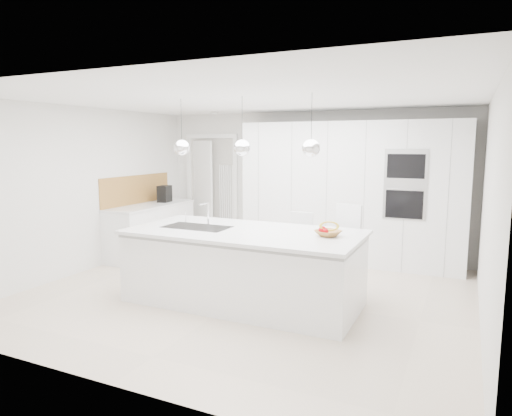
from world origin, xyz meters
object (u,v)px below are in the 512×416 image
at_px(fruit_bowl, 328,233).
at_px(espresso_machine, 165,194).
at_px(bar_stool_right, 345,251).
at_px(bar_stool_left, 298,250).
at_px(island_base, 243,269).

distance_m(fruit_bowl, espresso_machine, 3.96).
bearing_deg(bar_stool_right, bar_stool_left, -175.46).
bearing_deg(bar_stool_left, fruit_bowl, -56.14).
height_order(bar_stool_left, bar_stool_right, bar_stool_right).
bearing_deg(island_base, bar_stool_left, 68.52).
height_order(island_base, espresso_machine, espresso_machine).
xyz_separation_m(island_base, bar_stool_right, (1.07, 0.80, 0.15)).
relative_size(fruit_bowl, bar_stool_right, 0.24).
relative_size(fruit_bowl, espresso_machine, 0.96).
height_order(espresso_machine, bar_stool_left, espresso_machine).
distance_m(island_base, fruit_bowl, 1.15).
relative_size(island_base, fruit_bowl, 9.86).
distance_m(island_base, bar_stool_right, 1.34).
bearing_deg(espresso_machine, fruit_bowl, -37.29).
bearing_deg(bar_stool_right, espresso_machine, -179.44).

